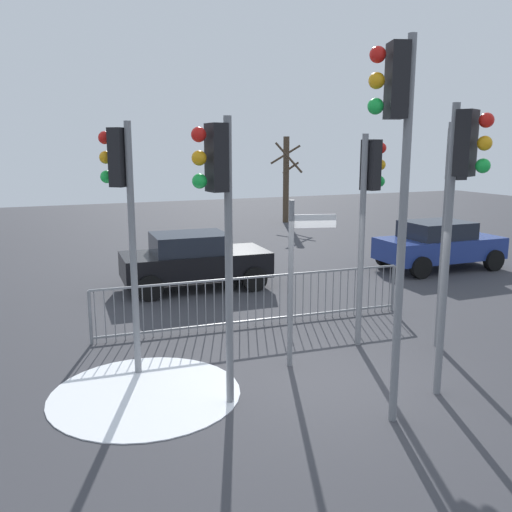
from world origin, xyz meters
The scene contains 13 objects.
ground_plane centered at (0.00, 0.00, 0.00)m, with size 60.00×60.00×0.00m, color #38383D.
traffic_light_rear_right centered at (-2.85, 1.61, 2.99)m, with size 0.48×0.46×4.07m.
traffic_light_mid_left centered at (1.38, -1.13, 3.14)m, with size 0.41×0.52×4.28m.
traffic_light_foreground_right centered at (1.50, 1.29, 2.87)m, with size 0.56×0.36×3.91m.
traffic_light_foreground_left centered at (2.85, 0.61, 3.01)m, with size 0.57×0.33×4.11m.
traffic_light_mid_right centered at (-1.84, -0.09, 3.00)m, with size 0.57×0.34×4.09m.
traffic_light_rear_left centered at (0.05, -1.38, 3.66)m, with size 0.55×0.37×5.02m.
direction_sign_post centered at (-0.22, 0.82, 1.60)m, with size 0.77×0.25×2.84m.
pedestrian_guard_railing centered at (-0.01, 3.01, 0.55)m, with size 6.67×0.44×1.07m.
car_black_mid centered at (-0.31, 6.53, 0.77)m, with size 3.87×2.07×1.47m.
car_blue_near centered at (7.26, 5.92, 0.77)m, with size 3.82×1.96×1.47m.
bare_tree_centre centered at (7.55, 17.29, 2.21)m, with size 1.83×1.85×4.18m.
snow_patch_kerb centered at (-2.79, 0.67, 0.01)m, with size 2.88×2.88×0.01m, color white.
Camera 1 is at (-4.20, -7.09, 3.68)m, focal length 38.34 mm.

